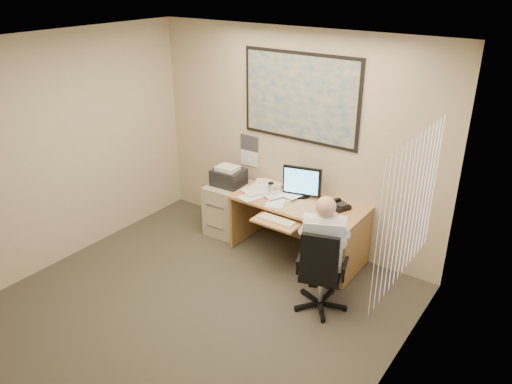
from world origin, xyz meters
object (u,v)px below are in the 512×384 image
Objects in this scene: office_chair at (318,285)px; person at (324,254)px; desk at (323,231)px; filing_cabinet at (229,204)px.

office_chair is 0.36m from person.
person reaches higher than office_chair.
filing_cabinet is at bearing 179.82° from desk.
filing_cabinet is at bearing 132.86° from person.
desk is 0.91m from office_chair.
person is (1.82, -0.74, 0.23)m from filing_cabinet.
desk reaches higher than office_chair.
filing_cabinet is (-1.42, 0.00, -0.04)m from desk.
desk is at bearing 97.92° from office_chair.
office_chair is at bearing -27.50° from filing_cabinet.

